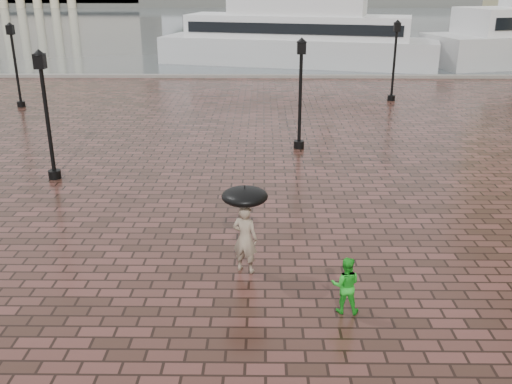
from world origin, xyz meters
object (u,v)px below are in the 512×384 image
Objects in this scene: adult_pedestrian at (245,239)px; child_pedestrian at (345,285)px; street_lamps at (200,79)px; ferry_near at (297,37)px.

adult_pedestrian is 1.36× the size of child_pedestrian.
street_lamps is 14.60m from adult_pedestrian.
adult_pedestrian is 0.08× the size of ferry_near.
street_lamps is at bearing -91.03° from ferry_near.
child_pedestrian is at bearing -77.36° from ferry_near.
street_lamps is 21.87m from ferry_near.
adult_pedestrian reaches higher than child_pedestrian.
adult_pedestrian is (2.55, -14.30, -1.45)m from street_lamps.
child_pedestrian is 37.24m from ferry_near.
ferry_near reaches higher than child_pedestrian.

